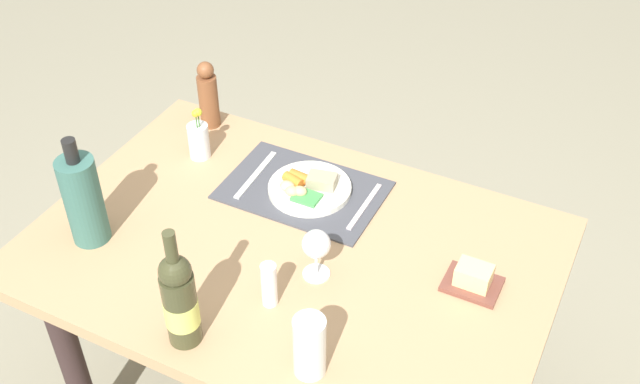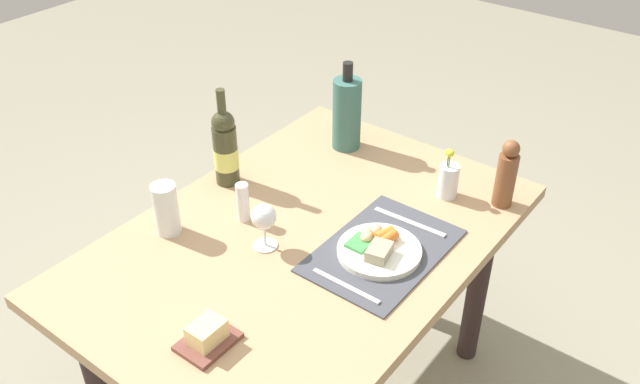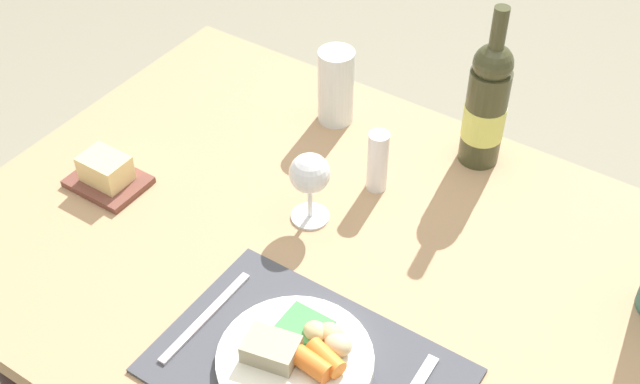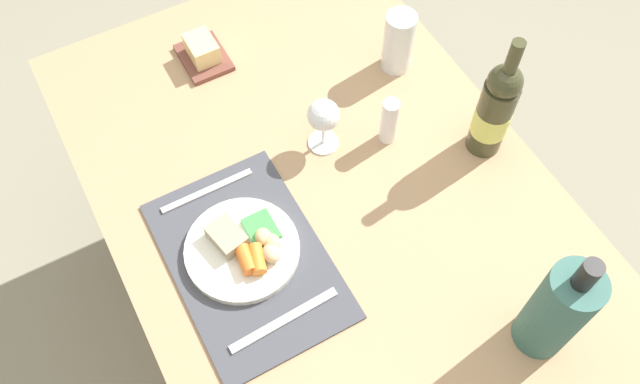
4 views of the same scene
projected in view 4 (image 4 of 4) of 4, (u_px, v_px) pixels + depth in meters
The scene contains 12 objects.
ground_plane at pixel (322, 311), 1.96m from camera, with size 8.00×8.00×0.00m, color gray.
dining_table at pixel (323, 211), 1.44m from camera, with size 1.26×0.86×0.70m.
placemat at pixel (248, 260), 1.27m from camera, with size 0.42×0.28×0.01m, color #43454C.
dinner_plate at pixel (244, 248), 1.27m from camera, with size 0.22×0.22×0.05m.
fork at pixel (207, 191), 1.35m from camera, with size 0.01×0.20×0.01m, color silver.
knife at pixel (284, 320), 1.21m from camera, with size 0.02×0.22×0.01m, color silver.
wine_bottle at pixel (495, 110), 1.31m from camera, with size 0.07×0.07×0.31m.
cooler_bottle at pixel (558, 310), 1.09m from camera, with size 0.09×0.09×0.30m.
wine_glass at pixel (323, 117), 1.34m from camera, with size 0.07×0.07×0.13m.
water_tumbler at pixel (398, 45), 1.47m from camera, with size 0.07×0.07×0.15m.
salt_shaker at pixel (389, 121), 1.37m from camera, with size 0.04×0.04×0.12m, color white.
butter_dish at pixel (203, 52), 1.52m from camera, with size 0.13×0.10×0.06m.
Camera 4 is at (0.61, -0.34, 1.86)m, focal length 37.32 mm.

